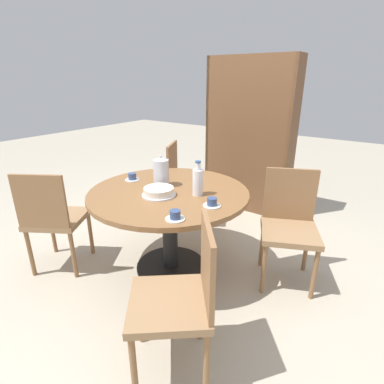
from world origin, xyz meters
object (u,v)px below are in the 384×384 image
(cup_a, at_px, (132,177))
(cup_c, at_px, (175,216))
(water_bottle, at_px, (198,181))
(cake_main, at_px, (159,192))
(bookshelf, at_px, (249,140))
(chair_a, at_px, (53,217))
(coffee_pot, at_px, (161,172))
(chair_b, at_px, (181,296))
(chair_d, at_px, (185,180))
(cup_b, at_px, (212,203))
(chair_c, at_px, (289,224))

(cup_a, distance_m, cup_c, 0.87)
(water_bottle, bearing_deg, cake_main, -141.86)
(cup_c, bearing_deg, bookshelf, 102.14)
(chair_a, distance_m, cake_main, 0.92)
(coffee_pot, relative_size, cup_c, 2.06)
(chair_b, relative_size, chair_d, 1.00)
(chair_b, distance_m, coffee_pot, 1.12)
(coffee_pot, height_order, cup_b, coffee_pot)
(bookshelf, distance_m, cake_main, 1.70)
(water_bottle, bearing_deg, coffee_pot, -179.48)
(cup_c, bearing_deg, chair_b, -48.56)
(cup_b, bearing_deg, chair_a, -158.53)
(chair_b, bearing_deg, bookshelf, 158.29)
(bookshelf, distance_m, coffee_pot, 1.51)
(chair_b, relative_size, coffee_pot, 3.45)
(chair_c, height_order, bookshelf, bookshelf)
(bookshelf, distance_m, cup_c, 1.99)
(chair_d, bearing_deg, chair_c, -131.67)
(chair_d, height_order, water_bottle, water_bottle)
(coffee_pot, distance_m, cup_c, 0.64)
(cup_c, bearing_deg, coffee_pot, 138.11)
(chair_c, bearing_deg, bookshelf, 104.12)
(chair_b, xyz_separation_m, bookshelf, (-0.70, 2.26, 0.37))
(chair_c, relative_size, cup_b, 7.10)
(coffee_pot, bearing_deg, water_bottle, 0.52)
(chair_c, distance_m, cup_a, 1.35)
(chair_b, relative_size, cake_main, 3.50)
(chair_c, height_order, cup_b, chair_c)
(chair_b, relative_size, cup_c, 7.10)
(chair_c, height_order, chair_d, same)
(chair_c, distance_m, cup_b, 0.70)
(chair_a, bearing_deg, water_bottle, 179.32)
(cake_main, bearing_deg, water_bottle, 38.14)
(chair_b, distance_m, chair_c, 1.16)
(chair_d, bearing_deg, cup_b, -160.18)
(chair_d, relative_size, cup_b, 7.10)
(cup_b, distance_m, cup_c, 0.32)
(chair_d, distance_m, cup_b, 1.29)
(water_bottle, bearing_deg, cup_a, -176.71)
(chair_a, height_order, chair_c, same)
(chair_a, distance_m, chair_b, 1.42)
(coffee_pot, xyz_separation_m, water_bottle, (0.36, 0.00, -0.01))
(chair_d, distance_m, bookshelf, 0.92)
(cup_b, bearing_deg, bookshelf, 106.93)
(chair_a, bearing_deg, chair_b, 142.61)
(cake_main, bearing_deg, chair_a, -151.98)
(water_bottle, relative_size, cup_b, 2.11)
(chair_a, xyz_separation_m, cup_c, (1.13, 0.17, 0.26))
(cup_c, bearing_deg, chair_a, -171.55)
(cup_a, relative_size, cup_c, 1.00)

